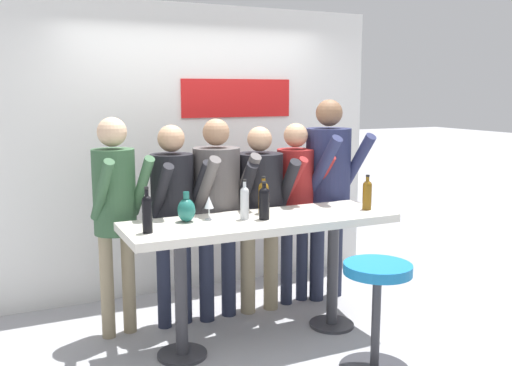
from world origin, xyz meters
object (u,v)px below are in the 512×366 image
at_px(person_far_left, 115,201).
at_px(person_left, 173,203).
at_px(wine_bottle_0, 147,212).
at_px(decorative_vase, 186,210).
at_px(person_center_right, 296,193).
at_px(person_center_left, 217,198).
at_px(wine_bottle_4, 264,202).
at_px(wine_bottle_2, 264,196).
at_px(tasting_table, 262,238).
at_px(person_center, 260,200).
at_px(person_right, 329,178).
at_px(wine_bottle_1, 245,201).
at_px(wine_bottle_3, 367,193).
at_px(wine_glass_0, 209,203).
at_px(bar_stool, 377,299).

relative_size(person_far_left, person_left, 1.04).
bearing_deg(wine_bottle_0, decorative_vase, 30.68).
bearing_deg(person_center_right, person_center_left, 174.12).
bearing_deg(wine_bottle_4, person_center_right, 45.81).
height_order(person_center_left, wine_bottle_2, person_center_left).
height_order(tasting_table, person_center, person_center).
bearing_deg(person_right, wine_bottle_0, -168.36).
distance_m(person_left, wine_bottle_0, 0.74).
xyz_separation_m(person_center, wine_bottle_0, (-1.12, -0.62, 0.12)).
height_order(person_left, wine_bottle_4, person_left).
bearing_deg(wine_bottle_1, wine_bottle_0, -172.84).
relative_size(wine_bottle_3, wine_glass_0, 1.57).
bearing_deg(tasting_table, wine_bottle_2, 59.65).
relative_size(person_right, wine_glass_0, 10.27).
xyz_separation_m(wine_bottle_4, wine_glass_0, (-0.37, 0.16, -0.01)).
bearing_deg(wine_bottle_4, person_center, 67.05).
xyz_separation_m(bar_stool, person_far_left, (-1.44, 1.33, 0.55)).
xyz_separation_m(person_left, wine_bottle_4, (0.51, -0.60, 0.08)).
relative_size(person_center_left, person_right, 0.92).
height_order(person_center, person_right, person_right).
height_order(bar_stool, person_far_left, person_far_left).
xyz_separation_m(wine_bottle_4, decorative_vase, (-0.54, 0.17, -0.04)).
height_order(wine_bottle_2, decorative_vase, wine_bottle_2).
height_order(bar_stool, person_right, person_right).
height_order(person_far_left, wine_bottle_0, person_far_left).
xyz_separation_m(person_right, wine_bottle_2, (-0.85, -0.42, -0.03)).
distance_m(wine_bottle_3, wine_glass_0, 1.28).
xyz_separation_m(person_right, wine_bottle_1, (-1.07, -0.55, -0.03)).
xyz_separation_m(person_far_left, wine_bottle_3, (1.86, -0.63, 0.02)).
bearing_deg(tasting_table, wine_bottle_0, -175.05).
height_order(person_center, wine_bottle_0, person_center).
xyz_separation_m(wine_bottle_0, wine_bottle_4, (0.88, 0.03, -0.01)).
relative_size(person_left, wine_bottle_0, 5.25).
relative_size(wine_bottle_1, decorative_vase, 1.35).
xyz_separation_m(wine_bottle_3, wine_glass_0, (-1.27, 0.19, -0.00)).
distance_m(person_left, wine_glass_0, 0.47).
bearing_deg(tasting_table, wine_bottle_4, -92.47).
bearing_deg(decorative_vase, person_right, 16.72).
relative_size(tasting_table, person_right, 1.12).
xyz_separation_m(tasting_table, person_far_left, (-0.96, 0.56, 0.26)).
xyz_separation_m(bar_stool, person_center, (-0.24, 1.31, 0.47)).
relative_size(tasting_table, person_left, 1.25).
xyz_separation_m(tasting_table, wine_bottle_1, (-0.13, 0.02, 0.29)).
height_order(person_center, wine_bottle_2, person_center).
relative_size(person_center_right, wine_bottle_2, 5.60).
bearing_deg(bar_stool, person_right, 71.21).
bearing_deg(decorative_vase, wine_bottle_2, 2.61).
xyz_separation_m(person_left, person_center_left, (0.37, -0.01, 0.02)).
xyz_separation_m(tasting_table, person_center_right, (0.62, 0.60, 0.20)).
relative_size(person_right, wine_bottle_0, 5.85).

